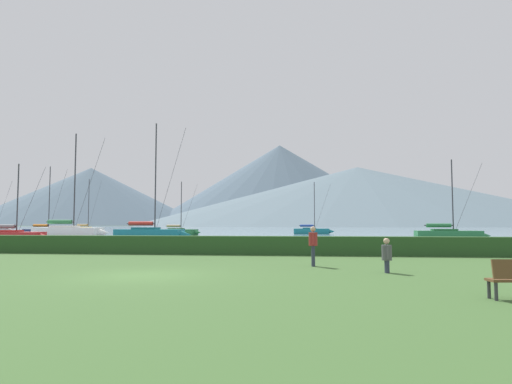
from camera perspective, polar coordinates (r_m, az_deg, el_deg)
The scene contains 17 objects.
ground_plane at distance 16.45m, azimuth -13.89°, elevation -9.99°, with size 1000.00×1000.00×0.00m, color #3D602D.
harbor_water at distance 152.41m, azimuth 4.79°, elevation -4.53°, with size 320.00×246.00×0.00m, color gray.
hedge_line at distance 26.95m, azimuth -5.48°, elevation -6.54°, with size 80.00×1.20×1.05m, color #284C23.
sailboat_slip_1 at distance 51.70m, azimuth 22.73°, elevation -4.88°, with size 7.43×2.31×8.39m.
sailboat_slip_2 at distance 76.52m, azimuth 6.95°, elevation -4.77°, with size 6.66×2.34×8.57m.
sailboat_slip_3 at distance 90.79m, azimuth -20.23°, elevation -4.39°, with size 7.03×3.52×9.92m.
sailboat_slip_5 at distance 71.24m, azimuth -24.52°, elevation -4.49°, with size 7.08×2.93×9.79m.
sailboat_slip_6 at distance 50.07m, azimuth -27.88°, elevation -4.81°, with size 7.06×2.33×7.51m.
sailboat_slip_7 at distance 60.62m, azimuth -22.07°, elevation -4.54°, with size 9.29×2.85×12.78m.
sailboat_slip_9 at distance 68.79m, azimuth -9.54°, elevation -4.85°, with size 6.67×3.21×7.88m.
sailboat_slip_10 at distance 51.20m, azimuth -12.91°, elevation -4.98°, with size 8.39×2.91×12.67m.
person_seated_viewer at distance 17.40m, azimuth 15.84°, elevation -7.34°, with size 0.36×0.57×1.25m.
person_standing_walker at distance 19.41m, azimuth 7.06°, elevation -6.24°, with size 0.36×0.57×1.65m.
distant_hill_west_ridge at distance 374.83m, azimuth 12.45°, elevation -0.51°, with size 346.90×346.90×46.37m, color slate.
distant_hill_central_peak at distance 417.51m, azimuth 7.19°, elevation -1.48°, with size 325.04×325.04×37.98m, color #425666.
distant_hill_east_ridge at distance 417.43m, azimuth 2.95°, elevation 0.87°, with size 234.95×234.95×72.50m, color #4C6070.
distant_hill_far_shoulder at distance 422.74m, azimuth -19.77°, elevation -0.53°, with size 201.09×201.09×49.59m, color #4C6070.
Camera 1 is at (5.78, -15.29, 1.78)m, focal length 32.39 mm.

